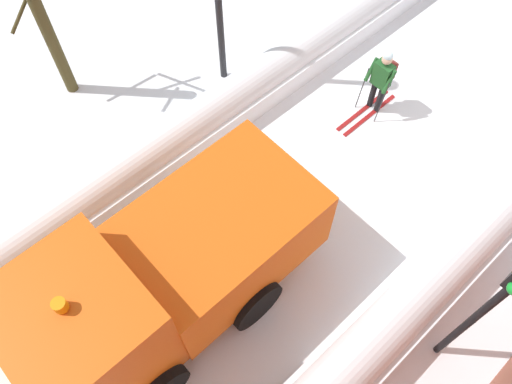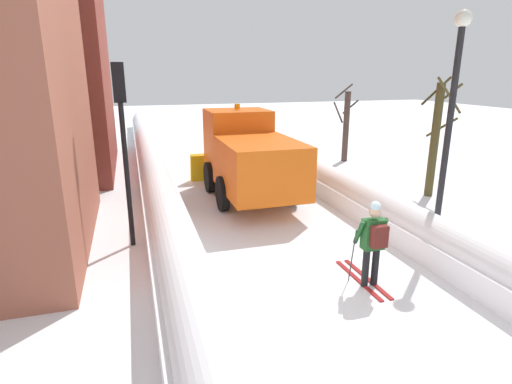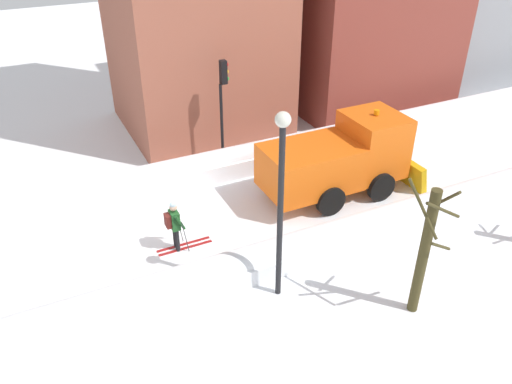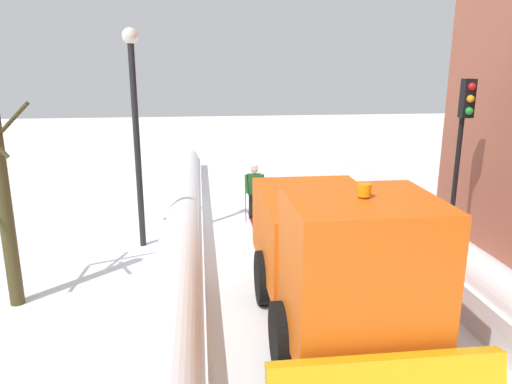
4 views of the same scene
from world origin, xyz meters
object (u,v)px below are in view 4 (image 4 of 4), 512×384
at_px(plow_truck, 334,253).
at_px(street_lamp, 135,114).
at_px(traffic_light_pole, 462,135).
at_px(skier, 254,188).
at_px(bare_tree_near, 4,207).

relative_size(plow_truck, street_lamp, 1.06).
xyz_separation_m(plow_truck, traffic_light_pole, (-3.92, -3.01, 1.63)).
xyz_separation_m(skier, traffic_light_pole, (-4.61, 3.67, 2.11)).
distance_m(traffic_light_pole, street_lamp, 8.06).
xyz_separation_m(plow_truck, street_lamp, (3.95, -4.70, 2.05)).
relative_size(plow_truck, bare_tree_near, 1.46).
relative_size(plow_truck, traffic_light_pole, 1.35).
bearing_deg(bare_tree_near, traffic_light_pole, -172.31).
bearing_deg(street_lamp, traffic_light_pole, 167.86).
xyz_separation_m(skier, bare_tree_near, (5.50, 5.03, 1.07)).
distance_m(plow_truck, street_lamp, 6.47).
bearing_deg(skier, street_lamp, 31.25).
relative_size(skier, bare_tree_near, 0.44).
bearing_deg(street_lamp, bare_tree_near, 53.78).
height_order(skier, street_lamp, street_lamp).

